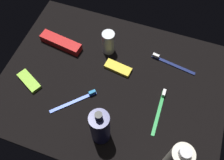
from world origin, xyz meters
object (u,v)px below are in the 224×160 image
at_px(toothpaste_box_red, 61,43).
at_px(snack_bar_yellow, 119,68).
at_px(toothbrush_blue, 76,100).
at_px(toothbrush_navy, 171,63).
at_px(snack_bar_lime, 29,81).
at_px(deodorant_stick, 108,42).
at_px(lotion_bottle, 100,127).
at_px(toothbrush_green, 160,109).

distance_m(toothpaste_box_red, snack_bar_yellow, 0.26).
distance_m(toothbrush_blue, toothbrush_navy, 0.39).
xyz_separation_m(toothbrush_navy, snack_bar_lime, (-0.48, -0.26, 0.00)).
distance_m(deodorant_stick, snack_bar_yellow, 0.11).
xyz_separation_m(snack_bar_yellow, snack_bar_lime, (-0.30, -0.17, 0.00)).
xyz_separation_m(deodorant_stick, snack_bar_yellow, (0.07, -0.07, -0.04)).
xyz_separation_m(toothbrush_blue, toothbrush_navy, (0.29, 0.27, 0.00)).
xyz_separation_m(toothbrush_blue, toothpaste_box_red, (-0.16, 0.21, 0.01)).
relative_size(toothpaste_box_red, snack_bar_lime, 1.69).
relative_size(deodorant_stick, snack_bar_lime, 0.97).
bearing_deg(toothbrush_blue, toothbrush_navy, 43.48).
height_order(toothpaste_box_red, snack_bar_lime, toothpaste_box_red).
distance_m(lotion_bottle, snack_bar_yellow, 0.28).
distance_m(toothbrush_green, snack_bar_yellow, 0.22).
bearing_deg(lotion_bottle, toothbrush_navy, 66.47).
bearing_deg(snack_bar_lime, deodorant_stick, 73.31).
bearing_deg(snack_bar_yellow, lotion_bottle, -76.15).
distance_m(toothbrush_navy, snack_bar_lime, 0.55).
relative_size(toothbrush_navy, snack_bar_lime, 1.73).
bearing_deg(snack_bar_lime, toothpaste_box_red, 106.06).
xyz_separation_m(lotion_bottle, snack_bar_yellow, (-0.03, 0.27, -0.07)).
xyz_separation_m(deodorant_stick, toothbrush_blue, (-0.03, -0.25, -0.04)).
bearing_deg(toothpaste_box_red, toothbrush_blue, -45.22).
bearing_deg(toothpaste_box_red, lotion_bottle, -38.27).
xyz_separation_m(toothpaste_box_red, snack_bar_lime, (-0.04, -0.20, -0.01)).
bearing_deg(snack_bar_lime, toothbrush_green, 33.54).
distance_m(toothbrush_navy, toothpaste_box_red, 0.45).
bearing_deg(toothbrush_green, snack_bar_yellow, 149.38).
relative_size(toothbrush_blue, snack_bar_lime, 1.31).
bearing_deg(deodorant_stick, lotion_bottle, -74.26).
height_order(toothbrush_blue, toothpaste_box_red, toothpaste_box_red).
bearing_deg(toothbrush_navy, toothpaste_box_red, -172.56).
bearing_deg(toothpaste_box_red, toothbrush_green, -9.87).
relative_size(lotion_bottle, snack_bar_lime, 1.81).
bearing_deg(toothbrush_blue, snack_bar_yellow, 60.47).
bearing_deg(toothbrush_navy, lotion_bottle, -113.53).
height_order(toothbrush_blue, snack_bar_yellow, toothbrush_blue).
relative_size(toothbrush_blue, toothpaste_box_red, 0.77).
relative_size(toothbrush_navy, toothpaste_box_red, 1.02).
distance_m(deodorant_stick, toothbrush_green, 0.32).
xyz_separation_m(lotion_bottle, snack_bar_lime, (-0.33, 0.10, -0.07)).
bearing_deg(snack_bar_lime, snack_bar_yellow, 56.27).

